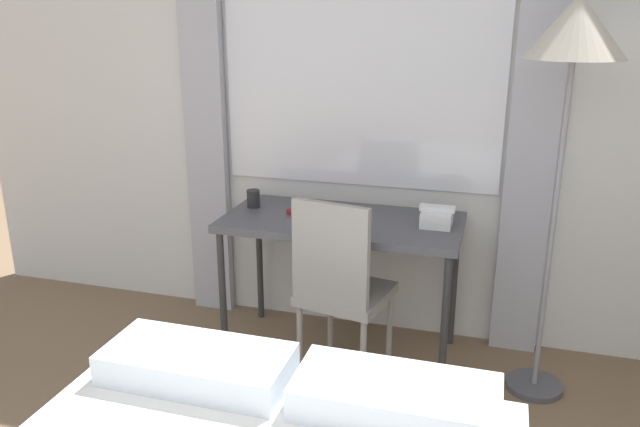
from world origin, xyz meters
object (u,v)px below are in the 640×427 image
Objects in this scene: standing_lamp at (574,50)px; book at (318,212)px; desk at (342,230)px; telephone at (437,217)px; desk_chair at (340,282)px; mug at (253,199)px.

book is (-1.14, 0.12, -0.84)m from standing_lamp.
desk is 0.49m from telephone.
desk_chair reaches higher than mug.
book is (-0.20, 0.31, 0.24)m from desk_chair.
desk_chair is 0.58m from telephone.
telephone is 1.83× the size of mug.
mug reaches higher than desk.
desk is at bearing -14.42° from book.
mug is (-0.98, 0.03, 0.00)m from telephone.
mug is (-0.57, 0.33, 0.28)m from desk_chair.
standing_lamp reaches higher than book.
standing_lamp reaches higher than desk.
standing_lamp is 1.42m from book.
telephone reaches higher than book.
telephone is at bearing 3.75° from desk.
desk is 3.83× the size of book.
standing_lamp is 1.72m from mug.
desk_chair is 3.02× the size of book.
desk is 1.36m from standing_lamp.
telephone is (-0.53, 0.11, -0.81)m from standing_lamp.
desk_chair is 0.44m from book.
desk_chair reaches higher than telephone.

